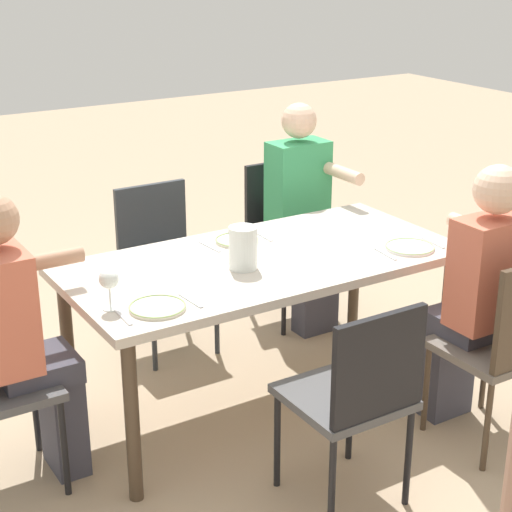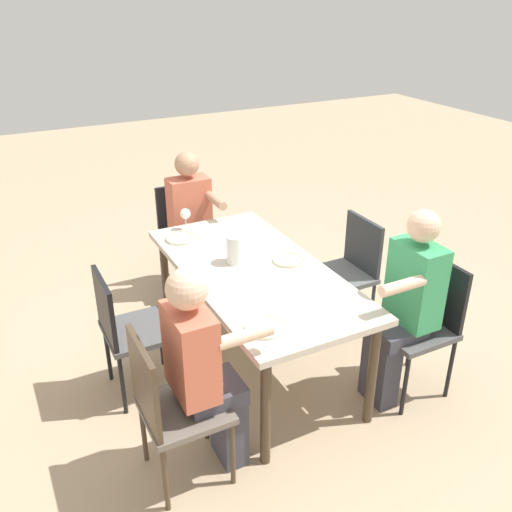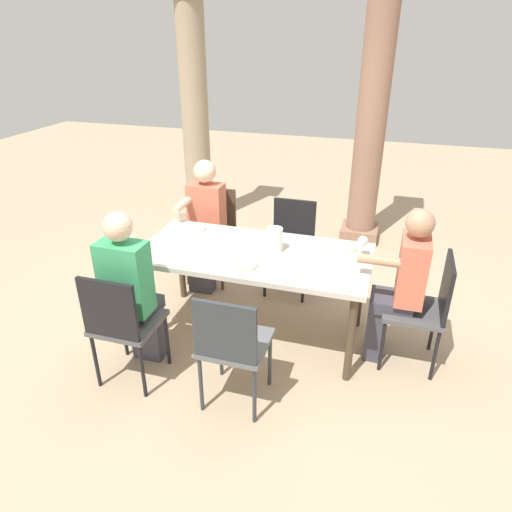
% 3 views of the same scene
% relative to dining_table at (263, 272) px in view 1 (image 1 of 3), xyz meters
% --- Properties ---
extents(ground_plane, '(16.00, 16.00, 0.00)m').
position_rel_dining_table_xyz_m(ground_plane, '(0.00, 0.00, -0.71)').
color(ground_plane, tan).
extents(dining_table, '(1.85, 0.89, 0.78)m').
position_rel_dining_table_xyz_m(dining_table, '(0.00, 0.00, 0.00)').
color(dining_table, beige).
rests_on(dining_table, ground).
extents(chair_west_north, '(0.44, 0.44, 0.94)m').
position_rel_dining_table_xyz_m(chair_west_north, '(-0.71, 0.87, -0.17)').
color(chair_west_north, '#6A6158').
rests_on(chair_west_north, ground).
extents(chair_west_south, '(0.44, 0.44, 0.93)m').
position_rel_dining_table_xyz_m(chair_west_south, '(-0.71, -0.87, -0.16)').
color(chair_west_south, '#4F4F50').
rests_on(chair_west_south, ground).
extents(chair_mid_north, '(0.44, 0.44, 0.90)m').
position_rel_dining_table_xyz_m(chair_mid_north, '(0.11, 0.87, -0.18)').
color(chair_mid_north, '#4F4F50').
rests_on(chair_mid_north, ground).
extents(chair_mid_south, '(0.44, 0.44, 0.91)m').
position_rel_dining_table_xyz_m(chair_mid_south, '(0.11, -0.87, -0.17)').
color(chair_mid_south, '#5B5E61').
rests_on(chair_mid_south, ground).
extents(diner_woman_green, '(0.49, 0.35, 1.27)m').
position_rel_dining_table_xyz_m(diner_woman_green, '(1.14, -0.00, -0.02)').
color(diner_woman_green, '#3F3F4C').
rests_on(diner_woman_green, ground).
extents(diner_man_white, '(0.35, 0.50, 1.29)m').
position_rel_dining_table_xyz_m(diner_man_white, '(-0.71, 0.67, -0.01)').
color(diner_man_white, '#3F3F4C').
rests_on(diner_man_white, ground).
extents(diner_guest_third, '(0.35, 0.49, 1.32)m').
position_rel_dining_table_xyz_m(diner_guest_third, '(-0.71, -0.69, -0.00)').
color(diner_guest_third, '#3F3F4C').
rests_on(diner_guest_third, ground).
extents(plate_0, '(0.23, 0.23, 0.02)m').
position_rel_dining_table_xyz_m(plate_0, '(-0.66, 0.27, 0.08)').
color(plate_0, white).
rests_on(plate_0, dining_table).
extents(fork_0, '(0.03, 0.17, 0.01)m').
position_rel_dining_table_xyz_m(fork_0, '(-0.81, 0.27, 0.08)').
color(fork_0, silver).
rests_on(fork_0, dining_table).
extents(spoon_0, '(0.03, 0.17, 0.01)m').
position_rel_dining_table_xyz_m(spoon_0, '(-0.51, 0.27, 0.08)').
color(spoon_0, silver).
rests_on(spoon_0, dining_table).
extents(plate_1, '(0.21, 0.21, 0.02)m').
position_rel_dining_table_xyz_m(plate_1, '(-0.01, -0.25, 0.08)').
color(plate_1, silver).
rests_on(plate_1, dining_table).
extents(fork_1, '(0.02, 0.17, 0.01)m').
position_rel_dining_table_xyz_m(fork_1, '(-0.16, -0.25, 0.08)').
color(fork_1, silver).
rests_on(fork_1, dining_table).
extents(spoon_1, '(0.03, 0.17, 0.01)m').
position_rel_dining_table_xyz_m(spoon_1, '(0.14, -0.25, 0.08)').
color(spoon_1, silver).
rests_on(spoon_1, dining_table).
extents(plate_2, '(0.23, 0.23, 0.02)m').
position_rel_dining_table_xyz_m(plate_2, '(0.67, 0.27, 0.08)').
color(plate_2, silver).
rests_on(plate_2, dining_table).
extents(wine_glass_2, '(0.08, 0.08, 0.17)m').
position_rel_dining_table_xyz_m(wine_glass_2, '(0.83, 0.17, 0.20)').
color(wine_glass_2, white).
rests_on(wine_glass_2, dining_table).
extents(fork_2, '(0.03, 0.17, 0.01)m').
position_rel_dining_table_xyz_m(fork_2, '(0.52, 0.27, 0.08)').
color(fork_2, silver).
rests_on(fork_2, dining_table).
extents(spoon_2, '(0.02, 0.17, 0.01)m').
position_rel_dining_table_xyz_m(spoon_2, '(0.82, 0.27, 0.08)').
color(spoon_2, silver).
rests_on(spoon_2, dining_table).
extents(water_pitcher, '(0.13, 0.13, 0.20)m').
position_rel_dining_table_xyz_m(water_pitcher, '(0.15, 0.07, 0.16)').
color(water_pitcher, white).
rests_on(water_pitcher, dining_table).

